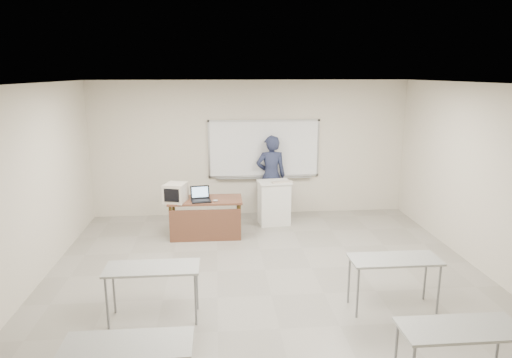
{
  "coord_description": "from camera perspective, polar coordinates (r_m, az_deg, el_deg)",
  "views": [
    {
      "loc": [
        -0.74,
        -6.01,
        3.16
      ],
      "look_at": [
        -0.03,
        2.2,
        1.22
      ],
      "focal_mm": 32.0,
      "sensor_mm": 36.0,
      "label": 1
    }
  ],
  "objects": [
    {
      "name": "crt_monitor",
      "position": [
        8.81,
        -9.98,
        -1.68
      ],
      "size": [
        0.39,
        0.43,
        0.37
      ],
      "rotation": [
        0.0,
        0.0,
        -0.27
      ],
      "color": "beige",
      "rests_on": "instructor_desk"
    },
    {
      "name": "podium",
      "position": [
        9.67,
        2.27,
        -2.95
      ],
      "size": [
        0.67,
        0.49,
        0.93
      ],
      "rotation": [
        0.0,
        0.0,
        0.11
      ],
      "color": "silver",
      "rests_on": "floor"
    },
    {
      "name": "whiteboard",
      "position": [
        10.17,
        1.01,
        3.71
      ],
      "size": [
        2.48,
        0.1,
        1.31
      ],
      "color": "white",
      "rests_on": "floor"
    },
    {
      "name": "presenter",
      "position": [
        10.14,
        1.89,
        0.39
      ],
      "size": [
        0.68,
        0.46,
        1.82
      ],
      "primitive_type": "imported",
      "rotation": [
        0.0,
        0.0,
        3.17
      ],
      "color": "black",
      "rests_on": "floor"
    },
    {
      "name": "keyboard",
      "position": [
        9.45,
        3.29,
        -0.36
      ],
      "size": [
        0.46,
        0.23,
        0.02
      ],
      "primitive_type": "cube",
      "rotation": [
        0.0,
        0.0,
        0.19
      ],
      "color": "beige",
      "rests_on": "podium"
    },
    {
      "name": "floor",
      "position": [
        6.83,
        1.92,
        -14.37
      ],
      "size": [
        7.0,
        8.0,
        0.01
      ],
      "primitive_type": "cube",
      "color": "gray",
      "rests_on": "ground"
    },
    {
      "name": "student_desks",
      "position": [
        5.34,
        3.75,
        -14.61
      ],
      "size": [
        4.4,
        2.2,
        0.73
      ],
      "color": "#9FA09A",
      "rests_on": "floor"
    },
    {
      "name": "mouse",
      "position": [
        8.74,
        -5.08,
        -2.7
      ],
      "size": [
        0.11,
        0.08,
        0.04
      ],
      "primitive_type": "ellipsoid",
      "rotation": [
        0.0,
        0.0,
        0.21
      ],
      "color": "#A3A6AB",
      "rests_on": "instructor_desk"
    },
    {
      "name": "laptop",
      "position": [
        8.81,
        -6.87,
        -2.34
      ],
      "size": [
        0.37,
        0.34,
        0.27
      ],
      "rotation": [
        0.0,
        0.0,
        0.15
      ],
      "color": "black",
      "rests_on": "instructor_desk"
    },
    {
      "name": "instructor_desk",
      "position": [
        8.9,
        -6.34,
        -3.98
      ],
      "size": [
        1.42,
        0.71,
        0.75
      ],
      "rotation": [
        0.0,
        0.0,
        -0.01
      ],
      "color": "brown",
      "rests_on": "floor"
    }
  ]
}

